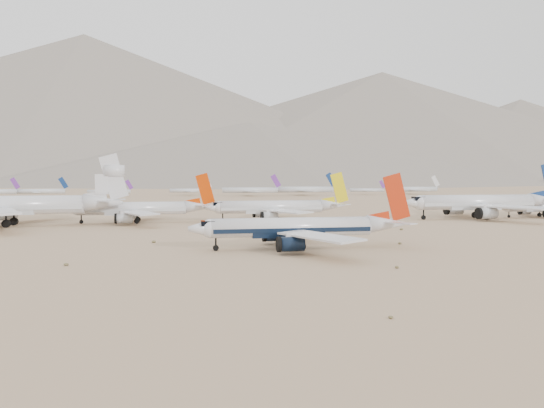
# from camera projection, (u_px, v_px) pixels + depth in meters

# --- Properties ---
(ground) EXTENTS (7000.00, 7000.00, 0.00)m
(ground) POSITION_uv_depth(u_px,v_px,m) (296.00, 248.00, 113.61)
(ground) COLOR #9C7A5B
(ground) RESTS_ON ground
(main_airliner) EXTENTS (45.85, 44.78, 16.18)m
(main_airliner) POSITION_uv_depth(u_px,v_px,m) (301.00, 228.00, 112.30)
(main_airliner) COLOR silver
(main_airliner) RESTS_ON ground
(row2_navy_widebody) EXTENTS (58.53, 57.23, 20.82)m
(row2_navy_widebody) POSITION_uv_depth(u_px,v_px,m) (483.00, 203.00, 191.46)
(row2_navy_widebody) COLOR silver
(row2_navy_widebody) RESTS_ON ground
(row2_gold_tail) EXTENTS (47.48, 46.44, 16.91)m
(row2_gold_tail) POSITION_uv_depth(u_px,v_px,m) (277.00, 207.00, 181.52)
(row2_gold_tail) COLOR silver
(row2_gold_tail) RESTS_ON ground
(row2_orange_tail) EXTENTS (46.34, 45.33, 16.53)m
(row2_orange_tail) POSITION_uv_depth(u_px,v_px,m) (139.00, 209.00, 174.40)
(row2_orange_tail) COLOR silver
(row2_orange_tail) RESTS_ON ground
(row2_white_trijet) EXTENTS (64.06, 62.61, 22.70)m
(row2_white_trijet) POSITION_uv_depth(u_px,v_px,m) (16.00, 205.00, 162.33)
(row2_white_trijet) COLOR silver
(row2_white_trijet) RESTS_ON ground
(distant_storage_row) EXTENTS (479.16, 56.93, 16.26)m
(distant_storage_row) POSITION_uv_depth(u_px,v_px,m) (196.00, 190.00, 411.87)
(distant_storage_row) COLOR silver
(distant_storage_row) RESTS_ON ground
(mountain_range) EXTENTS (7354.00, 3024.00, 470.00)m
(mountain_range) POSITION_uv_depth(u_px,v_px,m) (202.00, 123.00, 1733.98)
(mountain_range) COLOR slate
(mountain_range) RESTS_ON ground
(foothills) EXTENTS (4637.50, 1395.00, 155.00)m
(foothills) POSITION_uv_depth(u_px,v_px,m) (403.00, 155.00, 1286.91)
(foothills) COLOR slate
(foothills) RESTS_ON ground
(desert_scrub) EXTENTS (261.14, 121.67, 0.66)m
(desert_scrub) POSITION_uv_depth(u_px,v_px,m) (340.00, 278.00, 78.41)
(desert_scrub) COLOR brown
(desert_scrub) RESTS_ON ground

